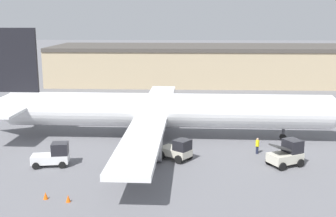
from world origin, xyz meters
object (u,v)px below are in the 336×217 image
object	(u,v)px
belt_loader_truck	(287,154)
airplane	(158,110)
baggage_tug	(53,156)
pushback_tug	(177,150)
ground_crew_worker	(257,145)
safety_cone_far	(68,198)
safety_cone_near	(46,196)

from	to	relation	value
belt_loader_truck	airplane	bearing A→B (deg)	117.28
airplane	baggage_tug	world-z (taller)	airplane
airplane	belt_loader_truck	size ratio (longest dim) A/B	12.17
pushback_tug	belt_loader_truck	bearing A→B (deg)	30.29
ground_crew_worker	belt_loader_truck	distance (m)	3.92
baggage_tug	pushback_tug	distance (m)	11.41
pushback_tug	ground_crew_worker	bearing A→B (deg)	52.04
baggage_tug	belt_loader_truck	world-z (taller)	belt_loader_truck
belt_loader_truck	pushback_tug	world-z (taller)	belt_loader_truck
safety_cone_far	belt_loader_truck	bearing A→B (deg)	25.63
pushback_tug	safety_cone_near	size ratio (longest dim) A/B	6.25
airplane	safety_cone_near	size ratio (longest dim) A/B	76.88
belt_loader_truck	safety_cone_far	world-z (taller)	belt_loader_truck
pushback_tug	safety_cone_far	size ratio (longest dim) A/B	6.25
safety_cone_near	safety_cone_far	xyz separation A→B (m)	(1.82, -0.42, 0.00)
airplane	baggage_tug	distance (m)	13.09
baggage_tug	pushback_tug	world-z (taller)	baggage_tug
airplane	pushback_tug	xyz separation A→B (m)	(2.27, -7.18, -2.20)
pushback_tug	safety_cone_far	world-z (taller)	pushback_tug
airplane	belt_loader_truck	world-z (taller)	airplane
airplane	safety_cone_far	world-z (taller)	airplane
airplane	safety_cone_far	size ratio (longest dim) A/B	76.88
pushback_tug	safety_cone_far	distance (m)	12.43
ground_crew_worker	baggage_tug	distance (m)	19.54
airplane	baggage_tug	size ratio (longest dim) A/B	12.18
airplane	pushback_tug	distance (m)	7.84
safety_cone_far	baggage_tug	bearing A→B (deg)	114.36
ground_crew_worker	baggage_tug	world-z (taller)	baggage_tug
ground_crew_worker	baggage_tug	size ratio (longest dim) A/B	0.46
baggage_tug	safety_cone_near	size ratio (longest dim) A/B	6.31
airplane	ground_crew_worker	size ratio (longest dim) A/B	26.35
safety_cone_near	airplane	bearing A→B (deg)	65.88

